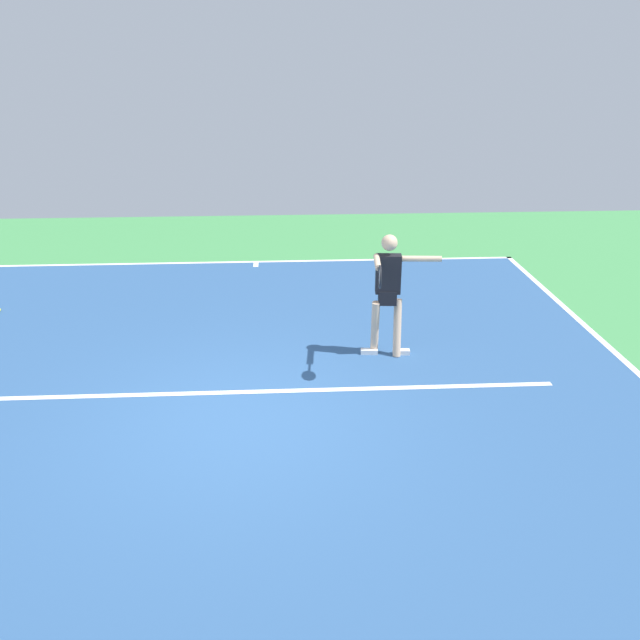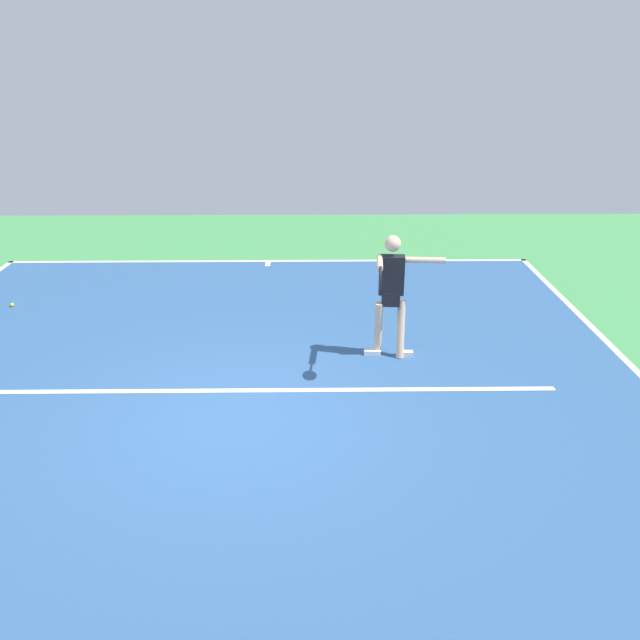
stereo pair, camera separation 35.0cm
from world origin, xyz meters
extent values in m
plane|color=#428E4C|center=(0.00, 0.00, 0.00)|extent=(21.28, 21.28, 0.00)
cube|color=#2D5484|center=(0.00, 0.00, 0.00)|extent=(10.59, 12.98, 0.00)
cube|color=white|center=(0.00, -6.44, 0.00)|extent=(10.59, 0.10, 0.01)
cube|color=white|center=(0.00, -0.75, 0.00)|extent=(7.95, 0.10, 0.01)
cube|color=white|center=(0.00, -6.24, 0.00)|extent=(0.10, 0.30, 0.01)
cylinder|color=beige|center=(-2.12, -1.79, 0.40)|extent=(0.13, 0.26, 0.82)
cube|color=white|center=(-2.19, -1.78, 0.04)|extent=(0.25, 0.12, 0.07)
cylinder|color=beige|center=(-1.81, -1.81, 0.40)|extent=(0.13, 0.26, 0.82)
cube|color=white|center=(-1.74, -1.82, 0.04)|extent=(0.25, 0.12, 0.07)
cube|color=black|center=(-1.96, -1.80, 0.86)|extent=(0.26, 0.22, 0.20)
cube|color=black|center=(-1.96, -1.80, 1.19)|extent=(0.35, 0.21, 0.54)
sphere|color=beige|center=(-1.96, -1.80, 1.63)|extent=(0.22, 0.22, 0.22)
cylinder|color=beige|center=(-2.40, -1.76, 1.41)|extent=(0.54, 0.13, 0.08)
cylinder|color=beige|center=(-1.77, -1.55, 1.44)|extent=(0.13, 0.54, 0.08)
cylinder|color=black|center=(-1.74, -1.17, 1.44)|extent=(0.05, 0.22, 0.03)
torus|color=black|center=(-1.72, -0.93, 1.44)|extent=(0.05, 0.29, 0.29)
cylinder|color=silver|center=(-1.72, -0.93, 1.44)|extent=(0.03, 0.25, 0.25)
camera|label=1|loc=(-0.52, 6.91, 4.02)|focal=38.15mm
camera|label=2|loc=(-0.87, 6.93, 4.02)|focal=38.15mm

